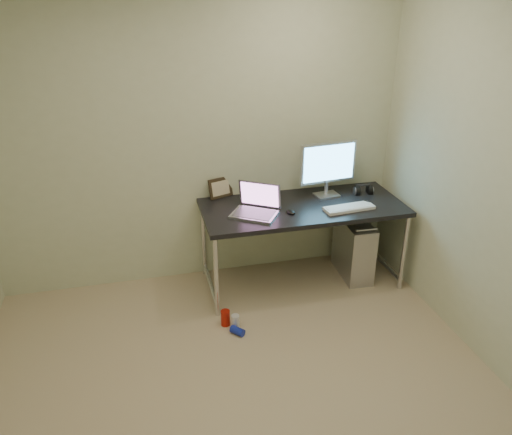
# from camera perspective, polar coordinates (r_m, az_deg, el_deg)

# --- Properties ---
(floor) EXTENTS (3.50, 3.50, 0.00)m
(floor) POSITION_cam_1_polar(r_m,az_deg,el_deg) (3.40, -1.10, -21.08)
(floor) COLOR tan
(floor) RESTS_ON ground
(wall_back) EXTENTS (3.50, 0.02, 2.50)m
(wall_back) POSITION_cam_1_polar(r_m,az_deg,el_deg) (4.26, -6.62, 8.47)
(wall_back) COLOR beige
(wall_back) RESTS_ON ground
(desk) EXTENTS (1.72, 0.75, 0.75)m
(desk) POSITION_cam_1_polar(r_m,az_deg,el_deg) (4.29, 5.35, 0.50)
(desk) COLOR black
(desk) RESTS_ON ground
(tower_computer) EXTENTS (0.25, 0.53, 0.57)m
(tower_computer) POSITION_cam_1_polar(r_m,az_deg,el_deg) (4.66, 11.08, -3.42)
(tower_computer) COLOR silver
(tower_computer) RESTS_ON ground
(cable_a) EXTENTS (0.01, 0.16, 0.69)m
(cable_a) POSITION_cam_1_polar(r_m,az_deg,el_deg) (4.84, 9.12, -0.40)
(cable_a) COLOR black
(cable_a) RESTS_ON ground
(cable_b) EXTENTS (0.02, 0.11, 0.71)m
(cable_b) POSITION_cam_1_polar(r_m,az_deg,el_deg) (4.87, 10.17, -0.60)
(cable_b) COLOR black
(cable_b) RESTS_ON ground
(can_red) EXTENTS (0.08, 0.08, 0.13)m
(can_red) POSITION_cam_1_polar(r_m,az_deg,el_deg) (4.02, -3.51, -11.38)
(can_red) COLOR #B1190C
(can_red) RESTS_ON ground
(can_white) EXTENTS (0.08, 0.08, 0.12)m
(can_white) POSITION_cam_1_polar(r_m,az_deg,el_deg) (3.99, -2.37, -11.80)
(can_white) COLOR silver
(can_white) RESTS_ON ground
(can_blue) EXTENTS (0.12, 0.12, 0.06)m
(can_blue) POSITION_cam_1_polar(r_m,az_deg,el_deg) (3.94, -2.14, -12.82)
(can_blue) COLOR #1626A8
(can_blue) RESTS_ON ground
(laptop) EXTENTS (0.46, 0.44, 0.25)m
(laptop) POSITION_cam_1_polar(r_m,az_deg,el_deg) (4.08, 0.05, 1.26)
(laptop) COLOR silver
(laptop) RESTS_ON desk
(monitor) EXTENTS (0.52, 0.17, 0.49)m
(monitor) POSITION_cam_1_polar(r_m,az_deg,el_deg) (4.39, 8.26, 5.96)
(monitor) COLOR silver
(monitor) RESTS_ON desk
(keyboard) EXTENTS (0.44, 0.18, 0.03)m
(keyboard) POSITION_cam_1_polar(r_m,az_deg,el_deg) (4.23, 10.59, 1.07)
(keyboard) COLOR white
(keyboard) RESTS_ON desk
(mouse_right) EXTENTS (0.08, 0.12, 0.04)m
(mouse_right) POSITION_cam_1_polar(r_m,az_deg,el_deg) (4.36, 12.53, 1.71)
(mouse_right) COLOR black
(mouse_right) RESTS_ON desk
(mouse_left) EXTENTS (0.08, 0.11, 0.03)m
(mouse_left) POSITION_cam_1_polar(r_m,az_deg,el_deg) (4.10, 4.00, 0.73)
(mouse_left) COLOR black
(mouse_left) RESTS_ON desk
(headphones) EXTENTS (0.17, 0.10, 0.11)m
(headphones) POSITION_cam_1_polar(r_m,az_deg,el_deg) (4.58, 12.15, 3.05)
(headphones) COLOR black
(headphones) RESTS_ON desk
(picture_frame) EXTENTS (0.23, 0.14, 0.18)m
(picture_frame) POSITION_cam_1_polar(r_m,az_deg,el_deg) (4.39, -4.08, 3.42)
(picture_frame) COLOR black
(picture_frame) RESTS_ON desk
(webcam) EXTENTS (0.05, 0.04, 0.13)m
(webcam) POSITION_cam_1_polar(r_m,az_deg,el_deg) (4.36, -1.32, 3.35)
(webcam) COLOR silver
(webcam) RESTS_ON desk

